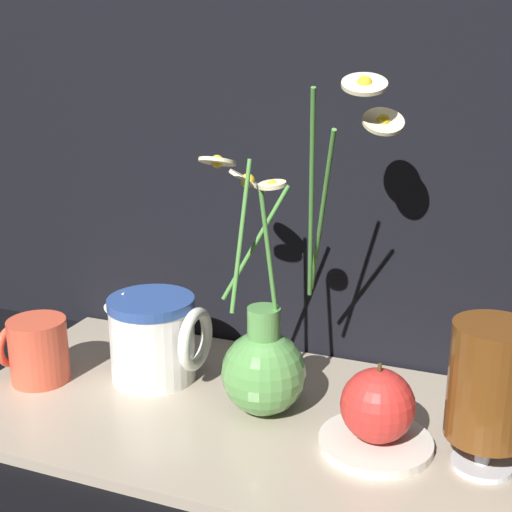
{
  "coord_description": "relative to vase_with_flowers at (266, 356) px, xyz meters",
  "views": [
    {
      "loc": [
        0.26,
        -0.67,
        0.42
      ],
      "look_at": [
        0.0,
        0.0,
        0.2
      ],
      "focal_mm": 50.0,
      "sensor_mm": 36.0,
      "label": 1
    }
  ],
  "objects": [
    {
      "name": "ground_plane",
      "position": [
        -0.01,
        -0.01,
        -0.08
      ],
      "size": [
        6.0,
        6.0,
        0.0
      ],
      "primitive_type": "plane",
      "color": "black"
    },
    {
      "name": "shelf",
      "position": [
        -0.01,
        -0.01,
        -0.07
      ],
      "size": [
        0.68,
        0.34,
        0.01
      ],
      "color": "tan",
      "rests_on": "ground_plane"
    },
    {
      "name": "vase_with_flowers",
      "position": [
        0.0,
        0.0,
        0.0
      ],
      "size": [
        0.21,
        0.14,
        0.37
      ],
      "color": "#59994C",
      "rests_on": "shelf"
    },
    {
      "name": "yellow_mug",
      "position": [
        -0.29,
        -0.03,
        -0.03
      ],
      "size": [
        0.08,
        0.07,
        0.08
      ],
      "color": "#DB5138",
      "rests_on": "shelf"
    },
    {
      "name": "ceramic_pitcher",
      "position": [
        -0.16,
        0.03,
        -0.01
      ],
      "size": [
        0.13,
        0.11,
        0.12
      ],
      "color": "white",
      "rests_on": "shelf"
    },
    {
      "name": "tea_glass",
      "position": [
        0.24,
        -0.03,
        0.02
      ],
      "size": [
        0.08,
        0.08,
        0.15
      ],
      "color": "silver",
      "rests_on": "shelf"
    },
    {
      "name": "saucer_plate",
      "position": [
        0.13,
        -0.03,
        -0.06
      ],
      "size": [
        0.12,
        0.12,
        0.01
      ],
      "color": "silver",
      "rests_on": "shelf"
    },
    {
      "name": "orange_fruit",
      "position": [
        0.13,
        -0.03,
        -0.02
      ],
      "size": [
        0.08,
        0.08,
        0.08
      ],
      "color": "red",
      "rests_on": "saucer_plate"
    }
  ]
}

